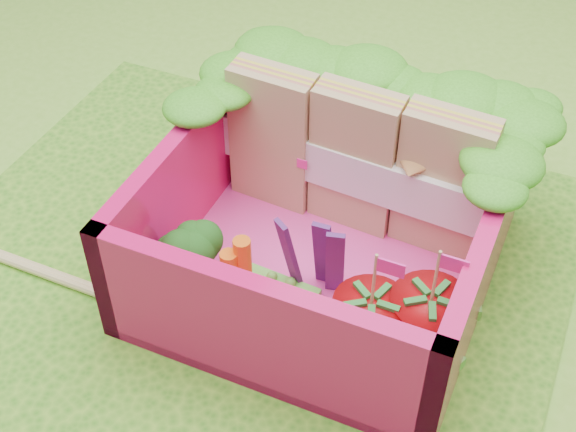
# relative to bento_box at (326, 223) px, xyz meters

# --- Properties ---
(ground) EXTENTS (14.00, 14.00, 0.00)m
(ground) POSITION_rel_bento_box_xyz_m (-0.33, -0.27, -0.31)
(ground) COLOR #7BC136
(ground) RESTS_ON ground
(placemat) EXTENTS (2.60, 2.60, 0.03)m
(placemat) POSITION_rel_bento_box_xyz_m (-0.33, -0.27, -0.29)
(placemat) COLOR #439221
(placemat) RESTS_ON ground
(bento_floor) EXTENTS (1.30, 1.30, 0.05)m
(bento_floor) POSITION_rel_bento_box_xyz_m (0.00, 0.00, -0.25)
(bento_floor) COLOR #F33EA3
(bento_floor) RESTS_ON placemat
(bento_box) EXTENTS (1.30, 1.30, 0.55)m
(bento_box) POSITION_rel_bento_box_xyz_m (0.00, 0.00, 0.00)
(bento_box) COLOR #DF1260
(bento_box) RESTS_ON placemat
(lettuce_ruffle) EXTENTS (1.43, 0.83, 0.11)m
(lettuce_ruffle) POSITION_rel_bento_box_xyz_m (-0.00, 0.48, 0.33)
(lettuce_ruffle) COLOR #38901A
(lettuce_ruffle) RESTS_ON bento_box
(sandwich_stack) EXTENTS (1.16, 0.24, 0.64)m
(sandwich_stack) POSITION_rel_bento_box_xyz_m (0.01, 0.31, 0.09)
(sandwich_stack) COLOR #A37C56
(sandwich_stack) RESTS_ON bento_floor
(broccoli) EXTENTS (0.31, 0.31, 0.26)m
(broccoli) POSITION_rel_bento_box_xyz_m (-0.45, -0.31, -0.05)
(broccoli) COLOR #5C994A
(broccoli) RESTS_ON bento_floor
(carrot_sticks) EXTENTS (0.11, 0.10, 0.28)m
(carrot_sticks) POSITION_rel_bento_box_xyz_m (-0.25, -0.29, -0.10)
(carrot_sticks) COLOR orange
(carrot_sticks) RESTS_ON bento_floor
(purple_wedges) EXTENTS (0.24, 0.10, 0.38)m
(purple_wedges) POSITION_rel_bento_box_xyz_m (0.02, -0.16, -0.04)
(purple_wedges) COLOR #461B61
(purple_wedges) RESTS_ON bento_floor
(strawberry_left) EXTENTS (0.28, 0.28, 0.52)m
(strawberry_left) POSITION_rel_bento_box_xyz_m (0.31, -0.36, -0.08)
(strawberry_left) COLOR red
(strawberry_left) RESTS_ON bento_floor
(strawberry_right) EXTENTS (0.29, 0.29, 0.53)m
(strawberry_right) POSITION_rel_bento_box_xyz_m (0.50, -0.27, -0.08)
(strawberry_right) COLOR red
(strawberry_right) RESTS_ON bento_floor
(snap_peas) EXTENTS (0.93, 0.52, 0.05)m
(snap_peas) POSITION_rel_bento_box_xyz_m (0.27, -0.21, -0.20)
(snap_peas) COLOR green
(snap_peas) RESTS_ON bento_floor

